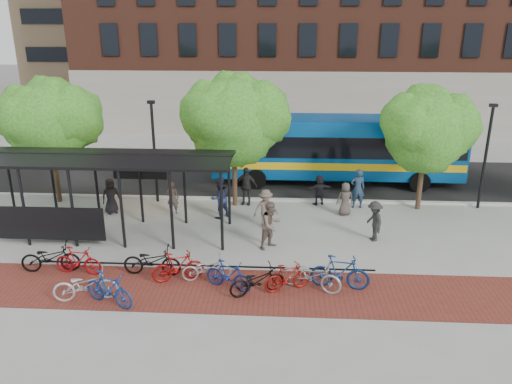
# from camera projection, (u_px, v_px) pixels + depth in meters

# --- Properties ---
(ground) EXTENTS (160.00, 160.00, 0.00)m
(ground) POSITION_uv_depth(u_px,v_px,m) (296.00, 233.00, 21.70)
(ground) COLOR #9E9E99
(ground) RESTS_ON ground
(asphalt_street) EXTENTS (160.00, 8.00, 0.01)m
(asphalt_street) POSITION_uv_depth(u_px,v_px,m) (294.00, 177.00, 29.24)
(asphalt_street) COLOR black
(asphalt_street) RESTS_ON ground
(curb) EXTENTS (160.00, 0.25, 0.12)m
(curb) POSITION_uv_depth(u_px,v_px,m) (295.00, 200.00, 25.45)
(curb) COLOR #B7B7B2
(curb) RESTS_ON ground
(brick_strip) EXTENTS (24.00, 3.00, 0.01)m
(brick_strip) POSITION_uv_depth(u_px,v_px,m) (240.00, 291.00, 17.10)
(brick_strip) COLOR maroon
(brick_strip) RESTS_ON ground
(bike_rack_rail) EXTENTS (12.00, 0.05, 0.95)m
(bike_rack_rail) POSITION_uv_depth(u_px,v_px,m) (207.00, 277.00, 18.02)
(bike_rack_rail) COLOR black
(bike_rack_rail) RESTS_ON ground
(building_brick) EXTENTS (55.00, 14.00, 20.00)m
(building_brick) POSITION_uv_depth(u_px,v_px,m) (412.00, 4.00, 42.36)
(building_brick) COLOR brown
(building_brick) RESTS_ON ground
(bus_shelter) EXTENTS (10.60, 3.07, 3.60)m
(bus_shelter) POSITION_uv_depth(u_px,v_px,m) (102.00, 167.00, 20.71)
(bus_shelter) COLOR black
(bus_shelter) RESTS_ON ground
(tree_a) EXTENTS (4.90, 4.00, 6.18)m
(tree_a) POSITION_uv_depth(u_px,v_px,m) (51.00, 119.00, 24.12)
(tree_a) COLOR #382619
(tree_a) RESTS_ON ground
(tree_b) EXTENTS (5.15, 4.20, 6.47)m
(tree_b) POSITION_uv_depth(u_px,v_px,m) (236.00, 116.00, 23.55)
(tree_b) COLOR #382619
(tree_b) RESTS_ON ground
(tree_c) EXTENTS (4.66, 3.80, 5.92)m
(tree_c) POSITION_uv_depth(u_px,v_px,m) (428.00, 127.00, 23.19)
(tree_c) COLOR #382619
(tree_c) RESTS_ON ground
(lamp_post_left) EXTENTS (0.35, 0.20, 5.12)m
(lamp_post_left) POSITION_uv_depth(u_px,v_px,m) (154.00, 149.00, 24.58)
(lamp_post_left) COLOR black
(lamp_post_left) RESTS_ON ground
(lamp_post_right) EXTENTS (0.35, 0.20, 5.12)m
(lamp_post_right) POSITION_uv_depth(u_px,v_px,m) (486.00, 154.00, 23.69)
(lamp_post_right) COLOR black
(lamp_post_right) RESTS_ON ground
(bus) EXTENTS (13.70, 3.29, 3.70)m
(bus) POSITION_uv_depth(u_px,v_px,m) (336.00, 146.00, 27.80)
(bus) COLOR #084D96
(bus) RESTS_ON ground
(bike_0) EXTENTS (2.20, 1.00, 1.12)m
(bike_0) POSITION_uv_depth(u_px,v_px,m) (50.00, 258.00, 18.25)
(bike_0) COLOR black
(bike_0) RESTS_ON ground
(bike_1) EXTENTS (1.83, 0.71, 1.07)m
(bike_1) POSITION_uv_depth(u_px,v_px,m) (78.00, 261.00, 18.07)
(bike_1) COLOR #A00E12
(bike_1) RESTS_ON ground
(bike_2) EXTENTS (2.22, 1.17, 1.11)m
(bike_2) POSITION_uv_depth(u_px,v_px,m) (86.00, 285.00, 16.38)
(bike_2) COLOR #B1B1B4
(bike_2) RESTS_ON ground
(bike_3) EXTENTS (1.97, 1.28, 1.15)m
(bike_3) POSITION_uv_depth(u_px,v_px,m) (109.00, 289.00, 16.10)
(bike_3) COLOR navy
(bike_3) RESTS_ON ground
(bike_4) EXTENTS (2.12, 0.77, 1.11)m
(bike_4) POSITION_uv_depth(u_px,v_px,m) (152.00, 261.00, 18.02)
(bike_4) COLOR black
(bike_4) RESTS_ON ground
(bike_5) EXTENTS (1.91, 1.12, 1.11)m
(bike_5) POSITION_uv_depth(u_px,v_px,m) (178.00, 267.00, 17.59)
(bike_5) COLOR #980F0D
(bike_5) RESTS_ON ground
(bike_6) EXTENTS (1.84, 0.90, 0.92)m
(bike_6) POSITION_uv_depth(u_px,v_px,m) (207.00, 268.00, 17.66)
(bike_6) COLOR #9E9EA0
(bike_6) RESTS_ON ground
(bike_7) EXTENTS (1.80, 1.15, 1.05)m
(bike_7) POSITION_uv_depth(u_px,v_px,m) (229.00, 275.00, 17.07)
(bike_7) COLOR navy
(bike_7) RESTS_ON ground
(bike_8) EXTENTS (2.06, 1.40, 1.02)m
(bike_8) POSITION_uv_depth(u_px,v_px,m) (257.00, 281.00, 16.74)
(bike_8) COLOR black
(bike_8) RESTS_ON ground
(bike_9) EXTENTS (1.73, 1.08, 1.01)m
(bike_9) POSITION_uv_depth(u_px,v_px,m) (288.00, 277.00, 16.99)
(bike_9) COLOR maroon
(bike_9) RESTS_ON ground
(bike_10) EXTENTS (2.27, 1.45, 1.13)m
(bike_10) POSITION_uv_depth(u_px,v_px,m) (311.00, 275.00, 17.00)
(bike_10) COLOR #9D9C9F
(bike_10) RESTS_ON ground
(bike_11) EXTENTS (2.11, 0.89, 1.23)m
(bike_11) POSITION_uv_depth(u_px,v_px,m) (340.00, 272.00, 17.08)
(bike_11) COLOR navy
(bike_11) RESTS_ON ground
(pedestrian_0) EXTENTS (1.00, 0.93, 1.72)m
(pedestrian_0) POSITION_uv_depth(u_px,v_px,m) (111.00, 196.00, 23.68)
(pedestrian_0) COLOR black
(pedestrian_0) RESTS_ON ground
(pedestrian_1) EXTENTS (0.61, 0.43, 1.59)m
(pedestrian_1) POSITION_uv_depth(u_px,v_px,m) (173.00, 198.00, 23.63)
(pedestrian_1) COLOR #453B37
(pedestrian_1) RESTS_ON ground
(pedestrian_2) EXTENTS (1.19, 1.19, 1.95)m
(pedestrian_2) POSITION_uv_depth(u_px,v_px,m) (219.00, 198.00, 23.08)
(pedestrian_2) COLOR navy
(pedestrian_2) RESTS_ON ground
(pedestrian_3) EXTENTS (1.30, 1.04, 1.76)m
(pedestrian_3) POSITION_uv_depth(u_px,v_px,m) (265.00, 209.00, 22.05)
(pedestrian_3) COLOR brown
(pedestrian_3) RESTS_ON ground
(pedestrian_4) EXTENTS (1.18, 0.60, 1.93)m
(pedestrian_4) POSITION_uv_depth(u_px,v_px,m) (246.00, 186.00, 24.76)
(pedestrian_4) COLOR #262626
(pedestrian_4) RESTS_ON ground
(pedestrian_5) EXTENTS (1.48, 0.93, 1.53)m
(pedestrian_5) POSITION_uv_depth(u_px,v_px,m) (319.00, 190.00, 24.80)
(pedestrian_5) COLOR black
(pedestrian_5) RESTS_ON ground
(pedestrian_6) EXTENTS (0.86, 0.65, 1.60)m
(pedestrian_6) POSITION_uv_depth(u_px,v_px,m) (345.00, 199.00, 23.46)
(pedestrian_6) COLOR #453C37
(pedestrian_6) RESTS_ON ground
(pedestrian_7) EXTENTS (0.77, 0.56, 1.98)m
(pedestrian_7) POSITION_uv_depth(u_px,v_px,m) (358.00, 189.00, 24.30)
(pedestrian_7) COLOR #20334A
(pedestrian_7) RESTS_ON ground
(pedestrian_8) EXTENTS (1.21, 1.21, 1.98)m
(pedestrian_8) POSITION_uv_depth(u_px,v_px,m) (271.00, 225.00, 20.02)
(pedestrian_8) COLOR brown
(pedestrian_8) RESTS_ON ground
(pedestrian_9) EXTENTS (0.92, 1.25, 1.73)m
(pedestrian_9) POSITION_uv_depth(u_px,v_px,m) (374.00, 221.00, 20.73)
(pedestrian_9) COLOR #262626
(pedestrian_9) RESTS_ON ground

